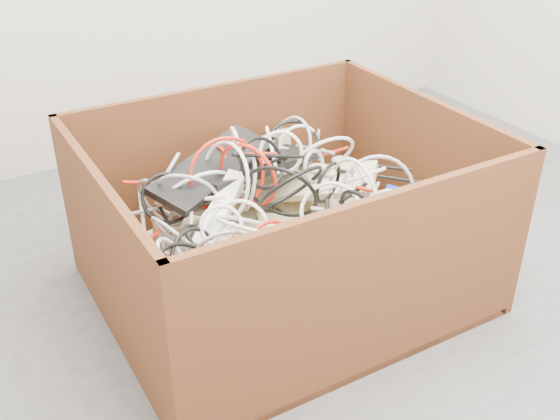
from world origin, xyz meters
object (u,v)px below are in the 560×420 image
power_strip_right (263,258)px  vga_plug (392,191)px  power_strip_left (220,210)px  cardboard_box (279,253)px

power_strip_right → vga_plug: size_ratio=6.62×
power_strip_right → vga_plug: bearing=51.1°
power_strip_left → power_strip_right: (0.04, -0.19, -0.07)m
cardboard_box → power_strip_right: 0.32m
cardboard_box → power_strip_left: 0.32m
power_strip_right → vga_plug: 0.52m
power_strip_left → vga_plug: (0.55, -0.12, -0.03)m
vga_plug → power_strip_left: bearing=-142.8°
power_strip_right → power_strip_left: bearing=144.1°
power_strip_right → vga_plug: vga_plug is taller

